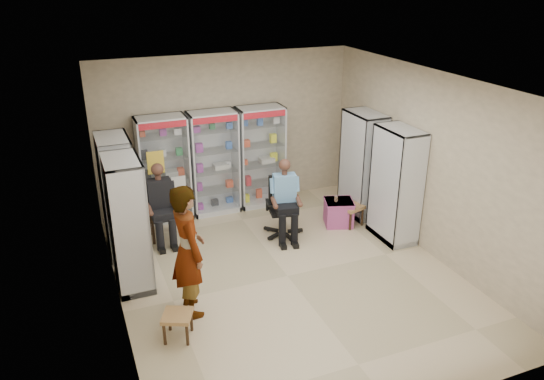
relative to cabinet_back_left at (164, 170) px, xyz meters
name	(u,v)px	position (x,y,z in m)	size (l,w,h in m)	color
floor	(287,276)	(1.30, -2.73, -1.00)	(6.00, 6.00, 0.00)	#C7B18A
room_shell	(289,157)	(1.30, -2.73, 0.97)	(5.02, 6.02, 3.01)	#C3B191
cabinet_back_left	(164,170)	(0.00, 0.00, 0.00)	(0.90, 0.50, 2.00)	#B6B9BE
cabinet_back_mid	(214,163)	(0.95, 0.00, 0.00)	(0.90, 0.50, 2.00)	#AFB1B6
cabinet_back_right	(260,157)	(1.90, 0.00, 0.00)	(0.90, 0.50, 2.00)	#B1B4B9
cabinet_right_far	(362,164)	(3.53, -1.13, 0.00)	(0.50, 0.90, 2.00)	#B5B7BD
cabinet_right_near	(396,185)	(3.53, -2.23, 0.00)	(0.50, 0.90, 2.00)	#B9BBC1
cabinet_left_far	(119,196)	(-0.93, -0.93, 0.00)	(0.50, 0.90, 2.00)	#9DA0A4
cabinet_left_near	(128,224)	(-0.93, -2.03, 0.00)	(0.50, 0.90, 2.00)	#AAACB1
wooden_chair	(161,214)	(-0.25, -0.73, -0.53)	(0.42, 0.42, 0.94)	black
seated_customer	(160,204)	(-0.25, -0.78, -0.33)	(0.44, 0.60, 1.34)	black
office_chair	(283,207)	(1.78, -1.41, -0.47)	(0.58, 0.58, 1.07)	black
seated_shopkeeper	(284,201)	(1.78, -1.46, -0.32)	(0.45, 0.62, 1.36)	#699CD0
pink_trunk	(338,213)	(2.90, -1.43, -0.76)	(0.49, 0.47, 0.47)	#B44890
tea_glass	(336,199)	(2.84, -1.41, -0.48)	(0.07, 0.07, 0.09)	#5B1F07
woven_stool_a	(350,215)	(3.09, -1.53, -0.80)	(0.40, 0.40, 0.40)	olive
woven_stool_b	(178,326)	(-0.60, -3.56, -0.82)	(0.36, 0.36, 0.36)	#AA7E47
standing_man	(188,251)	(-0.29, -3.04, -0.06)	(0.69, 0.45, 1.89)	gray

